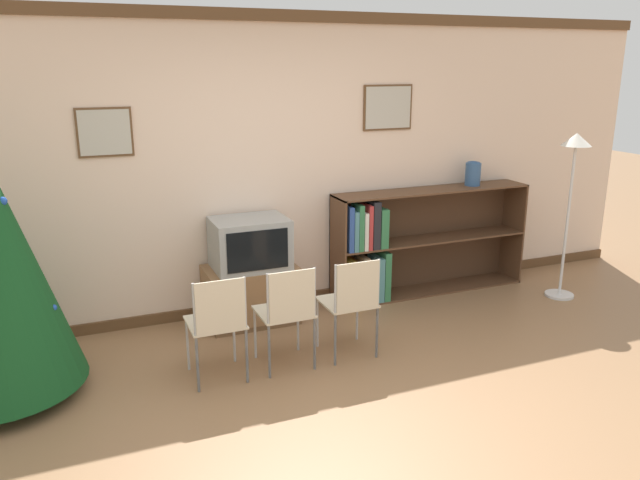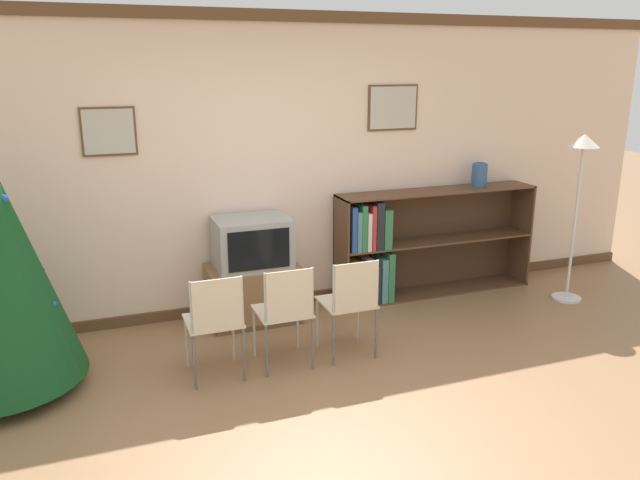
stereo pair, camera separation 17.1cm
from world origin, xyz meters
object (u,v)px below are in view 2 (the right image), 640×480
Objects in this scene: vase at (479,174)px; folding_chair_right at (351,301)px; folding_chair_left at (215,320)px; standing_lamp at (580,175)px; television at (252,243)px; tv_console at (254,293)px; folding_chair_center at (286,310)px; bookshelf at (401,249)px.

folding_chair_right is at bearing -149.85° from vase.
standing_lamp is at bearing 6.55° from folding_chair_left.
vase is (2.38, 0.10, 0.45)m from television.
folding_chair_right is at bearing -61.50° from tv_console.
folding_chair_center is 0.50× the size of standing_lamp.
folding_chair_right reaches higher than tv_console.
vase reaches higher than television.
bookshelf is 1.27× the size of standing_lamp.
folding_chair_left is (-0.53, -0.98, 0.21)m from tv_console.
folding_chair_left is 1.00× the size of folding_chair_center.
television is at bearing 118.56° from folding_chair_right.
folding_chair_center is 1.00× the size of folding_chair_right.
bookshelf is at bearing 3.17° from tv_console.
bookshelf is at bearing 34.86° from folding_chair_center.
folding_chair_right is at bearing -133.10° from bookshelf.
standing_lamp is (0.66, -0.67, 0.07)m from vase.
television is (-0.00, -0.00, 0.48)m from tv_console.
bookshelf is at bearing 46.90° from folding_chair_right.
vase is 0.15× the size of standing_lamp.
bookshelf reaches higher than television.
television is 0.79× the size of folding_chair_center.
vase is at bearing 30.15° from folding_chair_right.
bookshelf reaches higher than folding_chair_right.
folding_chair_center is (-0.00, -0.98, 0.21)m from tv_console.
standing_lamp is at bearing -10.58° from tv_console.
standing_lamp is (3.04, -0.57, 0.99)m from tv_console.
vase is at bearing 24.30° from folding_chair_center.
standing_lamp reaches higher than bookshelf.
tv_console is at bearing 90.00° from television.
folding_chair_left is at bearing -159.74° from vase.
bookshelf reaches higher than folding_chair_center.
folding_chair_center and folding_chair_right have the same top height.
folding_chair_center is 3.40× the size of vase.
folding_chair_left reaches higher than tv_console.
folding_chair_center is 2.71m from vase.
vase is at bearing 2.36° from tv_console.
vase reaches higher than bookshelf.
standing_lamp is (3.04, 0.41, 0.78)m from folding_chair_center.
folding_chair_center is 1.86m from bookshelf.
folding_chair_left is 3.18m from vase.
television is at bearing -176.74° from bookshelf.
tv_console is 0.39× the size of bookshelf.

